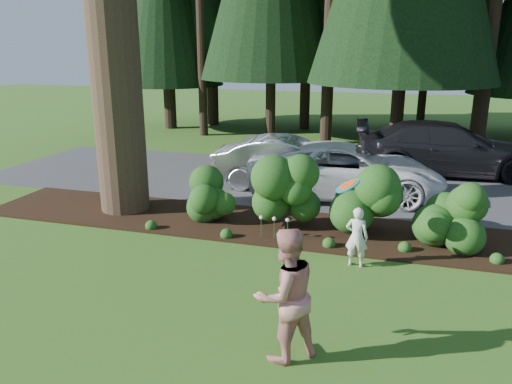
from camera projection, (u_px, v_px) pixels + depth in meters
ground at (257, 291)px, 8.82m from camera, size 80.00×80.00×0.00m
mulch_bed at (295, 228)px, 11.80m from camera, size 16.00×2.50×0.05m
driveway at (324, 183)px, 15.72m from camera, size 22.00×6.00×0.03m
shrub_row at (328, 201)px, 11.27m from camera, size 6.53×1.60×1.61m
lily_cluster at (274, 220)px, 10.97m from camera, size 0.69×0.09×0.57m
car_silver_wagon at (290, 163)px, 15.05m from camera, size 4.75×2.12×1.51m
car_white_suv at (345, 170)px, 14.10m from camera, size 5.75×3.18×1.52m
car_dark_suv at (446, 148)px, 16.57m from camera, size 6.19×2.99×1.74m
child at (357, 237)px, 9.69m from camera, size 0.46×0.32×1.21m
adult at (285, 295)px, 6.71m from camera, size 1.17×1.16×1.90m
frisbee at (348, 185)px, 9.48m from camera, size 0.49×0.50×0.32m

